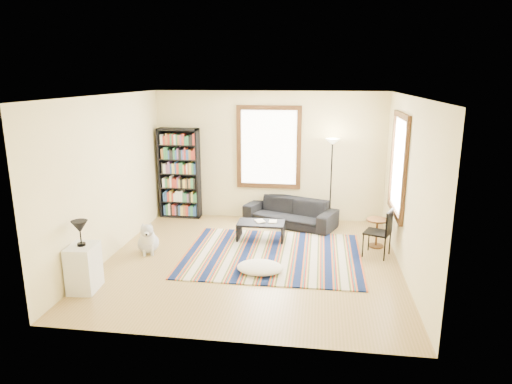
# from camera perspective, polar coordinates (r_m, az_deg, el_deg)

# --- Properties ---
(floor) EXTENTS (5.00, 5.00, 0.10)m
(floor) POSITION_cam_1_polar(r_m,az_deg,el_deg) (8.00, -0.51, -8.89)
(floor) COLOR #A07D49
(floor) RESTS_ON ground
(ceiling) EXTENTS (5.00, 5.00, 0.10)m
(ceiling) POSITION_cam_1_polar(r_m,az_deg,el_deg) (7.36, -0.56, 12.34)
(ceiling) COLOR white
(ceiling) RESTS_ON floor
(wall_back) EXTENTS (5.00, 0.10, 2.80)m
(wall_back) POSITION_cam_1_polar(r_m,az_deg,el_deg) (10.03, 1.64, 4.53)
(wall_back) COLOR #F5E4A5
(wall_back) RESTS_ON floor
(wall_front) EXTENTS (5.00, 0.10, 2.80)m
(wall_front) POSITION_cam_1_polar(r_m,az_deg,el_deg) (5.14, -4.77, -5.08)
(wall_front) COLOR #F5E4A5
(wall_front) RESTS_ON floor
(wall_left) EXTENTS (0.10, 5.00, 2.80)m
(wall_left) POSITION_cam_1_polar(r_m,az_deg,el_deg) (8.31, -18.20, 1.77)
(wall_left) COLOR #F5E4A5
(wall_left) RESTS_ON floor
(wall_right) EXTENTS (0.10, 5.00, 2.80)m
(wall_right) POSITION_cam_1_polar(r_m,az_deg,el_deg) (7.61, 18.82, 0.61)
(wall_right) COLOR #F5E4A5
(wall_right) RESTS_ON floor
(window_back) EXTENTS (1.20, 0.06, 1.60)m
(window_back) POSITION_cam_1_polar(r_m,az_deg,el_deg) (9.92, 1.60, 5.59)
(window_back) COLOR white
(window_back) RESTS_ON wall_back
(window_right) EXTENTS (0.06, 1.20, 1.60)m
(window_right) POSITION_cam_1_polar(r_m,az_deg,el_deg) (8.33, 17.41, 3.25)
(window_right) COLOR white
(window_right) RESTS_ON wall_right
(rug) EXTENTS (3.10, 2.48, 0.02)m
(rug) POSITION_cam_1_polar(r_m,az_deg,el_deg) (8.20, 2.08, -7.86)
(rug) COLOR #0C183E
(rug) RESTS_ON floor
(sofa) EXTENTS (2.08, 1.41, 0.56)m
(sofa) POSITION_cam_1_polar(r_m,az_deg,el_deg) (9.76, 4.29, -2.53)
(sofa) COLOR black
(sofa) RESTS_ON floor
(bookshelf) EXTENTS (0.90, 0.30, 2.00)m
(bookshelf) POSITION_cam_1_polar(r_m,az_deg,el_deg) (10.29, -9.52, 2.32)
(bookshelf) COLOR black
(bookshelf) RESTS_ON floor
(coffee_table) EXTENTS (1.00, 0.72, 0.36)m
(coffee_table) POSITION_cam_1_polar(r_m,az_deg,el_deg) (8.88, 0.62, -4.90)
(coffee_table) COLOR black
(coffee_table) RESTS_ON floor
(book_a) EXTENTS (0.27, 0.25, 0.02)m
(book_a) POSITION_cam_1_polar(r_m,az_deg,el_deg) (8.84, -0.02, -3.70)
(book_a) COLOR beige
(book_a) RESTS_ON coffee_table
(book_b) EXTENTS (0.21, 0.16, 0.02)m
(book_b) POSITION_cam_1_polar(r_m,az_deg,el_deg) (8.85, 1.63, -3.69)
(book_b) COLOR beige
(book_b) RESTS_ON coffee_table
(floor_cushion) EXTENTS (0.89, 0.78, 0.19)m
(floor_cushion) POSITION_cam_1_polar(r_m,az_deg,el_deg) (7.48, 0.49, -9.40)
(floor_cushion) COLOR white
(floor_cushion) RESTS_ON floor
(floor_lamp) EXTENTS (0.36, 0.36, 1.86)m
(floor_lamp) POSITION_cam_1_polar(r_m,az_deg,el_deg) (9.67, 9.34, 1.14)
(floor_lamp) COLOR black
(floor_lamp) RESTS_ON floor
(side_table) EXTENTS (0.45, 0.45, 0.54)m
(side_table) POSITION_cam_1_polar(r_m,az_deg,el_deg) (8.80, 14.85, -4.97)
(side_table) COLOR #4B2D12
(side_table) RESTS_ON floor
(folding_chair) EXTENTS (0.54, 0.53, 0.86)m
(folding_chair) POSITION_cam_1_polar(r_m,az_deg,el_deg) (8.32, 14.92, -4.92)
(folding_chair) COLOR black
(folding_chair) RESTS_ON floor
(white_cabinet) EXTENTS (0.42, 0.53, 0.70)m
(white_cabinet) POSITION_cam_1_polar(r_m,az_deg,el_deg) (7.29, -20.73, -8.86)
(white_cabinet) COLOR silver
(white_cabinet) RESTS_ON floor
(table_lamp) EXTENTS (0.24, 0.24, 0.38)m
(table_lamp) POSITION_cam_1_polar(r_m,az_deg,el_deg) (7.10, -21.11, -4.84)
(table_lamp) COLOR black
(table_lamp) RESTS_ON white_cabinet
(dog) EXTENTS (0.58, 0.68, 0.58)m
(dog) POSITION_cam_1_polar(r_m,az_deg,el_deg) (8.46, -13.36, -5.49)
(dog) COLOR silver
(dog) RESTS_ON floor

